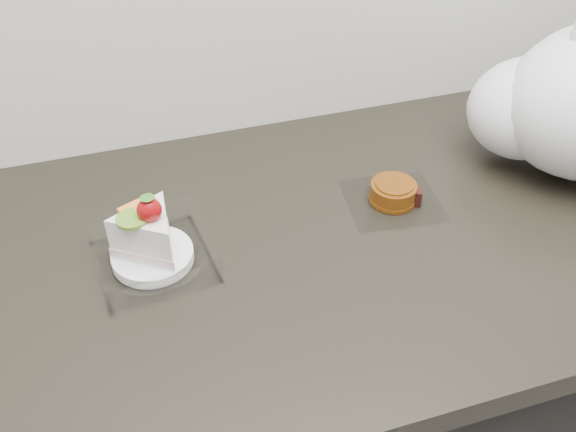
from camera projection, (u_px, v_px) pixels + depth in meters
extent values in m
cube|color=black|center=(317.00, 415.00, 1.23)|extent=(2.00, 0.60, 0.86)
cube|color=black|center=(326.00, 243.00, 0.94)|extent=(2.04, 0.64, 0.04)
cube|color=white|center=(154.00, 261.00, 0.88)|extent=(0.17, 0.17, 0.00)
cylinder|color=white|center=(153.00, 256.00, 0.88)|extent=(0.11, 0.11, 0.02)
ellipsoid|color=#A80B10|center=(149.00, 210.00, 0.81)|extent=(0.03, 0.03, 0.03)
cone|color=#2D7223|center=(148.00, 200.00, 0.80)|extent=(0.02, 0.02, 0.01)
cylinder|color=olive|center=(132.00, 219.00, 0.82)|extent=(0.04, 0.04, 0.01)
cube|color=orange|center=(137.00, 205.00, 0.84)|extent=(0.05, 0.04, 0.01)
cube|color=white|center=(392.00, 200.00, 0.99)|extent=(0.16, 0.15, 0.00)
cylinder|color=brown|center=(393.00, 192.00, 0.98)|extent=(0.07, 0.07, 0.03)
cylinder|color=brown|center=(392.00, 198.00, 0.98)|extent=(0.08, 0.08, 0.01)
cylinder|color=brown|center=(394.00, 184.00, 0.97)|extent=(0.06, 0.06, 0.00)
cube|color=black|center=(415.00, 197.00, 0.97)|extent=(0.03, 0.02, 0.03)
ellipsoid|color=white|center=(527.00, 108.00, 1.01)|extent=(0.23, 0.22, 0.16)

